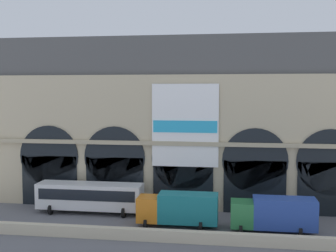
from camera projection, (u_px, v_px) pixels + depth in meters
name	position (u px, v px, depth m)	size (l,w,h in m)	color
ground_plane	(177.00, 225.00, 40.81)	(200.00, 200.00, 0.00)	slate
quay_parapet_wall	(170.00, 236.00, 36.10)	(90.00, 0.70, 0.99)	beige
station_building	(186.00, 124.00, 47.91)	(46.11, 6.27, 18.55)	#BCAD8C
bus_midwest	(90.00, 196.00, 44.60)	(11.00, 3.25, 3.10)	white
box_truck_center	(179.00, 208.00, 40.20)	(7.50, 2.91, 3.12)	orange
box_truck_mideast	(274.00, 213.00, 38.50)	(7.50, 2.91, 3.12)	#2D7A42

